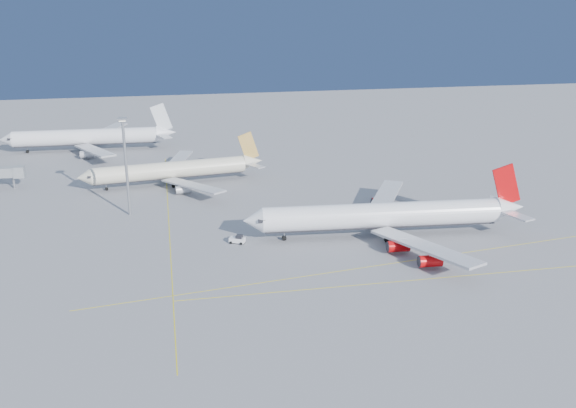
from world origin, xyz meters
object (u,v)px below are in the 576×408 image
Objects in this scene: airliner_virgin at (388,215)px; airliner_third at (90,137)px; airliner_etihad at (174,170)px; light_mast at (126,159)px; pushback_tug at (238,239)px.

airliner_virgin reaches higher than airliner_third.
airliner_virgin is 74.81m from airliner_etihad.
light_mast reaches higher than airliner_etihad.
airliner_etihad is 31.98m from light_mast.
light_mast reaches higher than airliner_virgin.
airliner_etihad is 2.18× the size of light_mast.
pushback_tug is at bearing -179.39° from airliner_virgin.
light_mast is (-26.21, 25.94, 14.72)m from pushback_tug.
airliner_virgin is 1.23× the size of airliner_etihad.
light_mast is at bearing -123.13° from airliner_etihad.
airliner_third is 80.86m from light_mast.
airliner_virgin is at bearing -51.48° from airliner_third.
airliner_etihad is at bearing 136.30° from airliner_virgin.
pushback_tug is (13.52, -53.12, -3.65)m from airliner_etihad.
airliner_third reaches higher than airliner_etihad.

